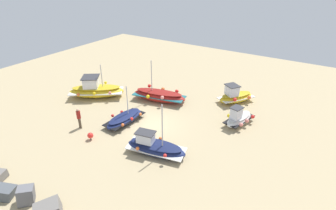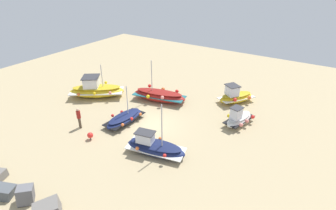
{
  "view_description": "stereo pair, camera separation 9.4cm",
  "coord_description": "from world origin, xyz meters",
  "px_view_note": "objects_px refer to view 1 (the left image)",
  "views": [
    {
      "loc": [
        -11.56,
        15.35,
        11.73
      ],
      "look_at": [
        -0.27,
        -2.22,
        0.9
      ],
      "focal_mm": 28.98,
      "sensor_mm": 36.0,
      "label": 1
    },
    {
      "loc": [
        -11.64,
        15.3,
        11.73
      ],
      "look_at": [
        -0.27,
        -2.22,
        0.9
      ],
      "focal_mm": 28.98,
      "sensor_mm": 36.0,
      "label": 2
    }
  ],
  "objects_px": {
    "fishing_boat_4": "(96,90)",
    "person_walking": "(79,117)",
    "fishing_boat_1": "(125,119)",
    "fishing_boat_3": "(159,95)",
    "fishing_boat_0": "(155,147)",
    "mooring_buoy_1": "(90,135)",
    "fishing_boat_2": "(235,96)",
    "fishing_boat_5": "(239,118)"
  },
  "relations": [
    {
      "from": "fishing_boat_1",
      "to": "fishing_boat_3",
      "type": "bearing_deg",
      "value": -177.94
    },
    {
      "from": "fishing_boat_1",
      "to": "mooring_buoy_1",
      "type": "xyz_separation_m",
      "value": [
        0.53,
        3.27,
        -0.02
      ]
    },
    {
      "from": "fishing_boat_5",
      "to": "fishing_boat_0",
      "type": "bearing_deg",
      "value": -13.4
    },
    {
      "from": "fishing_boat_0",
      "to": "fishing_boat_3",
      "type": "height_order",
      "value": "fishing_boat_3"
    },
    {
      "from": "fishing_boat_1",
      "to": "fishing_boat_4",
      "type": "bearing_deg",
      "value": -109.27
    },
    {
      "from": "fishing_boat_4",
      "to": "person_walking",
      "type": "relative_size",
      "value": 3.2
    },
    {
      "from": "fishing_boat_2",
      "to": "fishing_boat_0",
      "type": "bearing_deg",
      "value": 23.5
    },
    {
      "from": "fishing_boat_0",
      "to": "mooring_buoy_1",
      "type": "bearing_deg",
      "value": 2.45
    },
    {
      "from": "fishing_boat_0",
      "to": "person_walking",
      "type": "bearing_deg",
      "value": -7.19
    },
    {
      "from": "fishing_boat_5",
      "to": "mooring_buoy_1",
      "type": "distance_m",
      "value": 11.85
    },
    {
      "from": "person_walking",
      "to": "fishing_boat_2",
      "type": "bearing_deg",
      "value": -27.4
    },
    {
      "from": "fishing_boat_0",
      "to": "mooring_buoy_1",
      "type": "distance_m",
      "value": 5.19
    },
    {
      "from": "fishing_boat_0",
      "to": "fishing_boat_1",
      "type": "distance_m",
      "value": 4.92
    },
    {
      "from": "fishing_boat_3",
      "to": "fishing_boat_4",
      "type": "height_order",
      "value": "fishing_boat_3"
    },
    {
      "from": "fishing_boat_5",
      "to": "fishing_boat_2",
      "type": "bearing_deg",
      "value": -142.36
    },
    {
      "from": "fishing_boat_0",
      "to": "mooring_buoy_1",
      "type": "height_order",
      "value": "fishing_boat_0"
    },
    {
      "from": "fishing_boat_4",
      "to": "mooring_buoy_1",
      "type": "relative_size",
      "value": 9.49
    },
    {
      "from": "fishing_boat_4",
      "to": "fishing_boat_3",
      "type": "bearing_deg",
      "value": 168.0
    },
    {
      "from": "fishing_boat_1",
      "to": "mooring_buoy_1",
      "type": "height_order",
      "value": "fishing_boat_1"
    },
    {
      "from": "person_walking",
      "to": "fishing_boat_4",
      "type": "bearing_deg",
      "value": 44.12
    },
    {
      "from": "fishing_boat_0",
      "to": "fishing_boat_3",
      "type": "relative_size",
      "value": 0.83
    },
    {
      "from": "fishing_boat_1",
      "to": "fishing_boat_2",
      "type": "distance_m",
      "value": 10.76
    },
    {
      "from": "fishing_boat_4",
      "to": "fishing_boat_5",
      "type": "bearing_deg",
      "value": 154.55
    },
    {
      "from": "fishing_boat_2",
      "to": "fishing_boat_3",
      "type": "xyz_separation_m",
      "value": [
        6.25,
        3.74,
        -0.04
      ]
    },
    {
      "from": "fishing_boat_3",
      "to": "fishing_boat_1",
      "type": "bearing_deg",
      "value": -103.37
    },
    {
      "from": "fishing_boat_0",
      "to": "fishing_boat_2",
      "type": "relative_size",
      "value": 1.18
    },
    {
      "from": "fishing_boat_0",
      "to": "fishing_boat_4",
      "type": "relative_size",
      "value": 0.8
    },
    {
      "from": "fishing_boat_0",
      "to": "fishing_boat_4",
      "type": "height_order",
      "value": "fishing_boat_0"
    },
    {
      "from": "fishing_boat_0",
      "to": "mooring_buoy_1",
      "type": "xyz_separation_m",
      "value": [
        5.03,
        1.27,
        -0.16
      ]
    },
    {
      "from": "person_walking",
      "to": "mooring_buoy_1",
      "type": "distance_m",
      "value": 2.18
    },
    {
      "from": "person_walking",
      "to": "fishing_boat_5",
      "type": "bearing_deg",
      "value": -43.8
    },
    {
      "from": "fishing_boat_3",
      "to": "fishing_boat_4",
      "type": "xyz_separation_m",
      "value": [
        5.81,
        2.59,
        0.16
      ]
    },
    {
      "from": "fishing_boat_2",
      "to": "fishing_boat_4",
      "type": "distance_m",
      "value": 13.63
    },
    {
      "from": "fishing_boat_0",
      "to": "mooring_buoy_1",
      "type": "relative_size",
      "value": 7.61
    },
    {
      "from": "fishing_boat_2",
      "to": "mooring_buoy_1",
      "type": "relative_size",
      "value": 6.43
    },
    {
      "from": "mooring_buoy_1",
      "to": "fishing_boat_0",
      "type": "bearing_deg",
      "value": -165.86
    },
    {
      "from": "fishing_boat_5",
      "to": "mooring_buoy_1",
      "type": "bearing_deg",
      "value": -32.63
    },
    {
      "from": "fishing_boat_5",
      "to": "mooring_buoy_1",
      "type": "height_order",
      "value": "fishing_boat_5"
    },
    {
      "from": "fishing_boat_1",
      "to": "fishing_boat_5",
      "type": "xyz_separation_m",
      "value": [
        -8.02,
        -4.93,
        0.15
      ]
    },
    {
      "from": "fishing_boat_4",
      "to": "fishing_boat_2",
      "type": "bearing_deg",
      "value": 171.64
    },
    {
      "from": "fishing_boat_4",
      "to": "person_walking",
      "type": "xyz_separation_m",
      "value": [
        -3.23,
        4.91,
        0.29
      ]
    },
    {
      "from": "fishing_boat_2",
      "to": "fishing_boat_5",
      "type": "bearing_deg",
      "value": 57.38
    }
  ]
}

